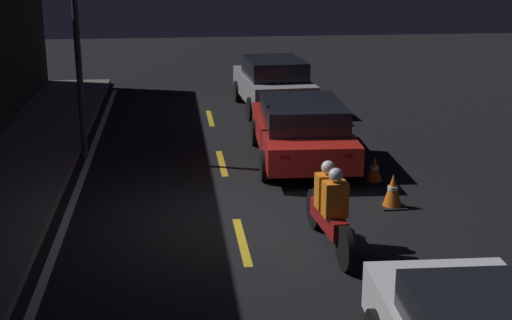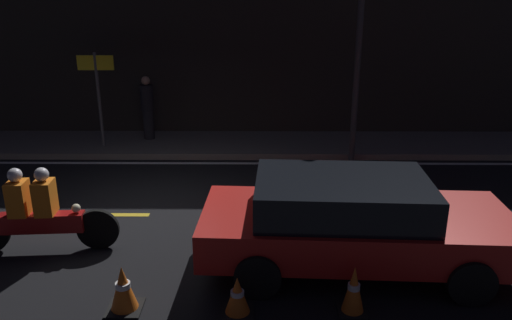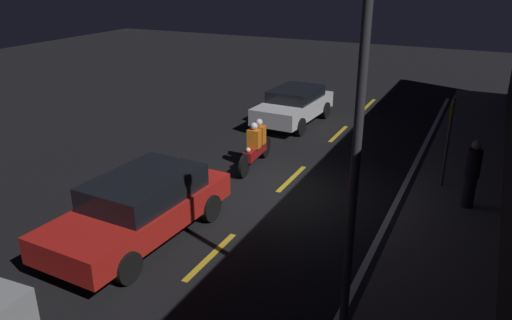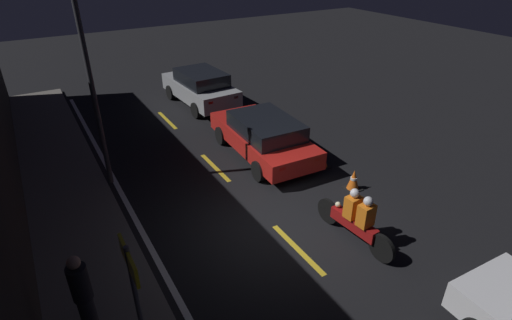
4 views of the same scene
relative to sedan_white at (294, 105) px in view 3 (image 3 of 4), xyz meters
The scene contains 16 objects.
ground_plane 6.40m from the sedan_white, 17.90° to the left, with size 56.00×56.00×0.00m, color black.
raised_curb 8.73m from the sedan_white, 45.99° to the left, with size 28.00×2.16×0.15m.
lane_dash_a 4.47m from the sedan_white, 153.68° to the left, with size 2.00×0.14×0.01m.
lane_dash_b 2.15m from the sedan_white, 74.28° to the left, with size 2.00×0.14×0.01m.
lane_dash_c 5.46m from the sedan_white, 21.15° to the left, with size 2.00×0.14×0.01m.
lane_dash_d 9.77m from the sedan_white, 11.56° to the left, with size 2.00×0.14×0.01m.
lane_solid_kerb 7.84m from the sedan_white, 39.18° to the left, with size 25.20×0.14×0.01m.
sedan_white is the anchor object (origin of this frame).
taxi_red 9.48m from the sedan_white, ahead, with size 4.65×2.18×1.40m.
motorcycle 4.63m from the sedan_white, ahead, with size 2.40×0.41×1.41m.
traffic_cone_near 6.43m from the sedan_white, ahead, with size 0.46×0.46×0.63m.
traffic_cone_mid 7.92m from the sedan_white, ahead, with size 0.42×0.42×0.53m.
traffic_cone_far 9.39m from the sedan_white, ahead, with size 0.38×0.38×0.67m.
pedestrian 8.32m from the sedan_white, 52.17° to the left, with size 0.34×0.34×1.70m.
shop_sign 7.21m from the sedan_white, 55.33° to the left, with size 0.90×0.08×2.40m.
street_lamp 11.79m from the sedan_white, 25.89° to the left, with size 0.28×0.28×5.76m.
Camera 3 is at (11.13, 4.73, 5.64)m, focal length 35.00 mm.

